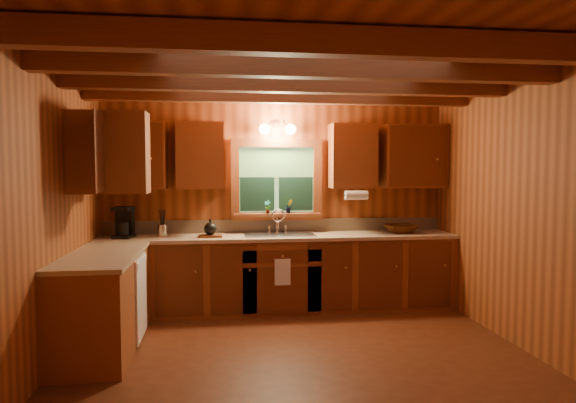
# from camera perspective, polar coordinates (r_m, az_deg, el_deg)

# --- Properties ---
(room) EXTENTS (4.20, 4.20, 4.20)m
(room) POSITION_cam_1_polar(r_m,az_deg,el_deg) (4.51, 1.34, -1.29)
(room) COLOR #532714
(room) RESTS_ON ground
(ceiling_beams) EXTENTS (4.20, 2.54, 0.18)m
(ceiling_beams) POSITION_cam_1_polar(r_m,az_deg,el_deg) (4.56, 1.36, 13.77)
(ceiling_beams) COLOR brown
(ceiling_beams) RESTS_ON room
(base_cabinets) EXTENTS (4.20, 2.22, 0.86)m
(base_cabinets) POSITION_cam_1_polar(r_m,az_deg,el_deg) (5.86, -5.48, -8.74)
(base_cabinets) COLOR brown
(base_cabinets) RESTS_ON ground
(countertop) EXTENTS (4.20, 2.24, 0.04)m
(countertop) POSITION_cam_1_polar(r_m,az_deg,el_deg) (5.79, -5.37, -4.37)
(countertop) COLOR tan
(countertop) RESTS_ON base_cabinets
(backsplash) EXTENTS (4.20, 0.02, 0.16)m
(backsplash) POSITION_cam_1_polar(r_m,az_deg,el_deg) (6.40, -1.28, -2.68)
(backsplash) COLOR tan
(backsplash) RESTS_ON room
(dishwasher_panel) EXTENTS (0.02, 0.60, 0.80)m
(dishwasher_panel) POSITION_cam_1_polar(r_m,az_deg,el_deg) (5.33, -15.95, -10.14)
(dishwasher_panel) COLOR white
(dishwasher_panel) RESTS_ON base_cabinets
(upper_cabinets) EXTENTS (4.19, 1.77, 0.78)m
(upper_cabinets) POSITION_cam_1_polar(r_m,az_deg,el_deg) (5.86, -6.31, 5.13)
(upper_cabinets) COLOR brown
(upper_cabinets) RESTS_ON room
(window) EXTENTS (1.12, 0.08, 1.00)m
(window) POSITION_cam_1_polar(r_m,az_deg,el_deg) (6.34, -1.27, 2.23)
(window) COLOR brown
(window) RESTS_ON room
(window_sill) EXTENTS (1.06, 0.14, 0.04)m
(window_sill) POSITION_cam_1_polar(r_m,az_deg,el_deg) (6.32, -1.22, -1.48)
(window_sill) COLOR brown
(window_sill) RESTS_ON room
(wall_sconce) EXTENTS (0.45, 0.21, 0.17)m
(wall_sconce) POSITION_cam_1_polar(r_m,az_deg,el_deg) (6.24, -1.16, 8.05)
(wall_sconce) COLOR black
(wall_sconce) RESTS_ON room
(paper_towel_roll) EXTENTS (0.27, 0.11, 0.11)m
(paper_towel_roll) POSITION_cam_1_polar(r_m,az_deg,el_deg) (6.19, 7.57, 0.69)
(paper_towel_roll) COLOR white
(paper_towel_roll) RESTS_ON upper_cabinets
(dish_towel) EXTENTS (0.18, 0.01, 0.30)m
(dish_towel) POSITION_cam_1_polar(r_m,az_deg,el_deg) (5.86, -0.60, -7.82)
(dish_towel) COLOR white
(dish_towel) RESTS_ON base_cabinets
(sink) EXTENTS (0.82, 0.48, 0.43)m
(sink) POSITION_cam_1_polar(r_m,az_deg,el_deg) (6.14, -0.99, -4.12)
(sink) COLOR silver
(sink) RESTS_ON countertop
(coffee_maker) EXTENTS (0.20, 0.26, 0.36)m
(coffee_maker) POSITION_cam_1_polar(r_m,az_deg,el_deg) (6.17, -17.69, -2.20)
(coffee_maker) COLOR black
(coffee_maker) RESTS_ON countertop
(utensil_crock) EXTENTS (0.11, 0.11, 0.31)m
(utensil_crock) POSITION_cam_1_polar(r_m,az_deg,el_deg) (6.17, -13.77, -3.06)
(utensil_crock) COLOR silver
(utensil_crock) RESTS_ON countertop
(cutting_board) EXTENTS (0.27, 0.20, 0.02)m
(cutting_board) POSITION_cam_1_polar(r_m,az_deg,el_deg) (6.01, -8.60, -3.80)
(cutting_board) COLOR #582813
(cutting_board) RESTS_ON countertop
(teakettle) EXTENTS (0.15, 0.15, 0.18)m
(teakettle) POSITION_cam_1_polar(r_m,az_deg,el_deg) (6.00, -8.61, -2.99)
(teakettle) COLOR black
(teakettle) RESTS_ON cutting_board
(wicker_basket) EXTENTS (0.43, 0.43, 0.10)m
(wicker_basket) POSITION_cam_1_polar(r_m,az_deg,el_deg) (6.47, 12.38, -2.96)
(wicker_basket) COLOR #48230C
(wicker_basket) RESTS_ON countertop
(potted_plant_left) EXTENTS (0.10, 0.09, 0.16)m
(potted_plant_left) POSITION_cam_1_polar(r_m,az_deg,el_deg) (6.27, -2.28, -0.60)
(potted_plant_left) COLOR #582813
(potted_plant_left) RESTS_ON window_sill
(potted_plant_right) EXTENTS (0.10, 0.09, 0.17)m
(potted_plant_right) POSITION_cam_1_polar(r_m,az_deg,el_deg) (6.33, 0.10, -0.53)
(potted_plant_right) COLOR #582813
(potted_plant_right) RESTS_ON window_sill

